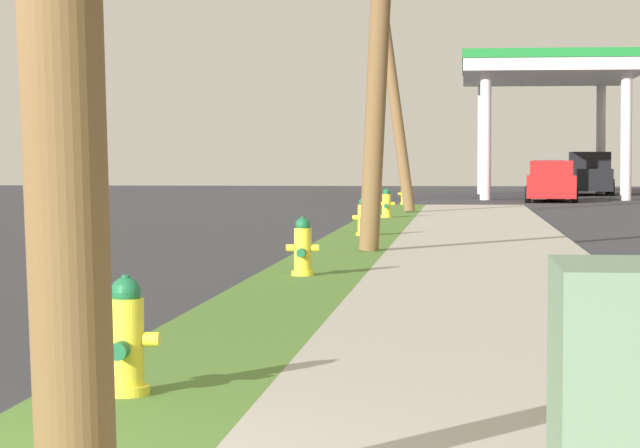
# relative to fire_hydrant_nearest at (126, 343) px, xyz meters

# --- Properties ---
(fire_hydrant_nearest) EXTENTS (0.42, 0.38, 0.74)m
(fire_hydrant_nearest) POSITION_rel_fire_hydrant_nearest_xyz_m (0.00, 0.00, 0.00)
(fire_hydrant_nearest) COLOR yellow
(fire_hydrant_nearest) RESTS_ON grass_verge
(fire_hydrant_second) EXTENTS (0.42, 0.38, 0.74)m
(fire_hydrant_second) POSITION_rel_fire_hydrant_nearest_xyz_m (0.06, 8.97, 0.00)
(fire_hydrant_second) COLOR yellow
(fire_hydrant_second) RESTS_ON grass_verge
(fire_hydrant_third) EXTENTS (0.42, 0.37, 0.74)m
(fire_hydrant_third) POSITION_rel_fire_hydrant_nearest_xyz_m (0.15, 18.35, 0.00)
(fire_hydrant_third) COLOR yellow
(fire_hydrant_third) RESTS_ON grass_verge
(fire_hydrant_fourth) EXTENTS (0.42, 0.37, 0.74)m
(fire_hydrant_fourth) POSITION_rel_fire_hydrant_nearest_xyz_m (0.11, 26.97, 0.00)
(fire_hydrant_fourth) COLOR yellow
(fire_hydrant_fourth) RESTS_ON grass_verge
(fire_hydrant_fifth) EXTENTS (0.42, 0.38, 0.74)m
(fire_hydrant_fifth) POSITION_rel_fire_hydrant_nearest_xyz_m (0.11, 37.58, 0.00)
(fire_hydrant_fifth) COLOR yellow
(fire_hydrant_fifth) RESTS_ON grass_verge
(utility_pole_background) EXTENTS (2.12, 1.10, 8.90)m
(utility_pole_background) POSITION_rel_fire_hydrant_nearest_xyz_m (-0.08, 31.00, 4.21)
(utility_pole_background) COLOR brown
(utility_pole_background) RESTS_ON grass_verge
(car_red_by_near_pump) EXTENTS (2.15, 4.59, 1.57)m
(car_red_by_near_pump) POSITION_rel_fire_hydrant_nearest_xyz_m (5.41, 45.31, 0.28)
(car_red_by_near_pump) COLOR red
(car_red_by_near_pump) RESTS_ON ground
(truck_black_at_forecourt) EXTENTS (2.42, 5.51, 1.97)m
(truck_black_at_forecourt) POSITION_rel_fire_hydrant_nearest_xyz_m (7.79, 56.12, 0.47)
(truck_black_at_forecourt) COLOR black
(truck_black_at_forecourt) RESTS_ON ground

